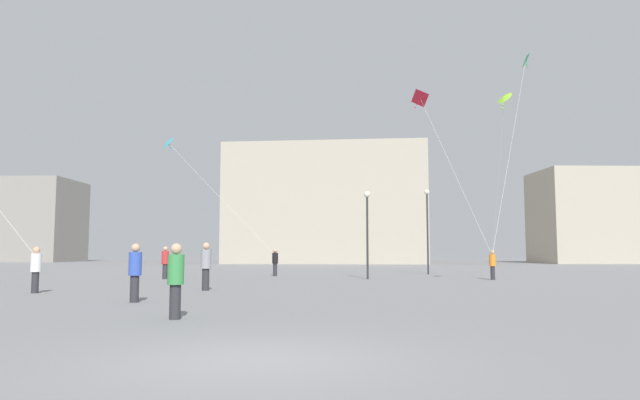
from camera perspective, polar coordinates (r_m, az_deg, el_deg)
The scene contains 17 objects.
ground_plane at distance 8.31m, azimuth -6.59°, elevation -15.49°, with size 300.00×300.00×0.00m, color slate.
person_in_green at distance 13.35m, azimuth -14.14°, elevation -7.47°, with size 0.37×0.37×1.69m.
person_in_white at distance 23.56m, azimuth -26.38°, elevation -6.03°, with size 0.37×0.37×1.69m.
person_in_orange at distance 32.71m, azimuth 16.75°, elevation -6.05°, with size 0.35×0.35×1.61m.
person_in_teal at distance 29.61m, azimuth -11.31°, elevation -6.20°, with size 0.37×0.37×1.68m.
person_in_blue at distance 18.12m, azimuth -17.89°, elevation -6.63°, with size 0.38×0.38×1.75m.
person_in_red at distance 33.32m, azimuth -15.12°, elevation -5.87°, with size 0.40×0.40×1.82m.
person_in_black at distance 36.34m, azimuth -4.48°, elevation -6.06°, with size 0.37×0.37×1.71m.
person_in_grey at distance 23.01m, azimuth -11.26°, elevation -6.26°, with size 0.41×0.41×1.87m.
kite_lime_diamond at distance 29.22m, azimuth 17.81°, elevation 9.33°, with size 0.90×5.00×7.88m.
kite_crimson_delta at distance 43.27m, azimuth 10.03°, elevation 9.70°, with size 3.01×10.76×11.97m.
kite_cyan_diamond at distance 48.56m, azimuth -14.82°, elevation 5.47°, with size 10.78×10.39×9.71m.
kite_emerald_delta at distance 46.40m, azimuth 19.64°, elevation 12.54°, with size 6.00×11.54×14.95m.
building_centre_hall at distance 79.39m, azimuth 0.77°, elevation -0.61°, with size 27.20×16.48×15.70m.
building_right_hall at distance 86.59m, azimuth 25.34°, elevation -1.53°, with size 15.09×11.26×12.58m.
lamppost_east at distance 39.80m, azimuth 10.61°, elevation -1.80°, with size 0.36×0.36×5.77m.
lamppost_west at distance 32.17m, azimuth 4.71°, elevation -1.96°, with size 0.36×0.36×4.91m.
Camera 1 is at (1.26, -8.07, 1.49)m, focal length 32.23 mm.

